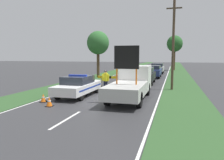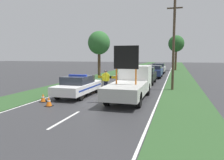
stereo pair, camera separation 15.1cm
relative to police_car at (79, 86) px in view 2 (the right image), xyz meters
name	(u,v)px [view 2 (the right image)]	position (x,y,z in m)	size (l,w,h in m)	color
ground_plane	(103,98)	(1.86, -0.24, -0.72)	(160.00, 160.00, 0.00)	#333335
lane_markings	(137,78)	(1.86, 13.08, -0.72)	(7.33, 64.11, 0.01)	silver
grass_verge_left	(112,73)	(-3.36, 19.76, -0.71)	(3.01, 120.00, 0.03)	#2D5128
grass_verge_right	(180,75)	(7.08, 19.76, -0.71)	(3.01, 120.00, 0.03)	#2D5128
police_car	(79,86)	(0.00, 0.00, 0.00)	(1.86, 4.93, 1.51)	white
work_truck	(131,83)	(3.71, 0.15, 0.33)	(2.05, 6.13, 3.38)	white
road_barrier	(119,78)	(1.96, 3.51, 0.21)	(3.60, 0.08, 1.11)	black
police_officer	(106,79)	(1.21, 2.38, 0.26)	(0.59, 0.38, 1.65)	#191E38
pedestrian_civilian	(120,80)	(2.27, 2.66, 0.19)	(0.56, 0.36, 1.56)	#191E38
traffic_cone_near_police	(49,102)	(-0.24, -3.39, -0.46)	(0.39, 0.39, 0.54)	black
traffic_cone_centre_front	(117,85)	(1.64, 4.18, -0.46)	(0.39, 0.39, 0.54)	black
traffic_cone_near_truck	(94,84)	(-0.37, 3.99, -0.38)	(0.50, 0.50, 0.69)	black
traffic_cone_behind_barrier	(84,84)	(-1.22, 3.71, -0.40)	(0.48, 0.48, 0.66)	black
traffic_cone_lane_edge	(43,98)	(-1.21, -2.49, -0.47)	(0.37, 0.37, 0.52)	black
queued_car_sedan_black	(146,75)	(3.60, 8.07, 0.13)	(1.77, 4.19, 1.66)	black
queued_car_hatch_blue	(155,71)	(3.91, 14.46, 0.08)	(1.71, 4.62, 1.55)	navy
queued_car_sedan_silver	(159,68)	(3.83, 21.23, 0.12)	(1.95, 4.40, 1.60)	#B2B2B7
roadside_tree_near_left	(99,43)	(-3.06, 12.72, 3.65)	(2.82, 2.82, 5.91)	#4C3823
roadside_tree_near_right	(176,44)	(6.36, 29.34, 4.26)	(2.92, 2.92, 6.58)	#4C3823
utility_pole	(174,44)	(6.24, 4.54, 3.02)	(1.20, 0.20, 7.26)	#473828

